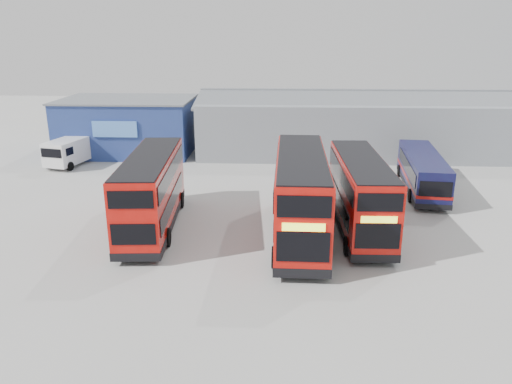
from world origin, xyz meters
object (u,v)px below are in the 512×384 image
Objects in this scene: double_decker_left at (152,193)px; double_decker_right at (360,195)px; maintenance_shed at (358,123)px; single_decker_blue at (422,173)px; office_block at (129,125)px; panel_van at (71,150)px; double_decker_centre at (301,198)px.

double_decker_right is at bearing 177.43° from double_decker_left.
maintenance_shed is 13.47m from single_decker_blue.
panel_van is at bearing -126.48° from office_block.
maintenance_shed is (22.00, 2.01, 0.02)m from office_block.
double_decker_right is at bearing 59.95° from single_decker_blue.
double_decker_right is (3.50, 1.30, -0.24)m from double_decker_centre.
double_decker_left is at bearing -125.21° from maintenance_shed.
office_block is 27.23m from single_decker_blue.
office_block is 0.40× the size of maintenance_shed.
office_block is 1.20× the size of double_decker_right.
panel_van is (-19.33, 15.23, -1.09)m from double_decker_centre.
double_decker_right is at bearing -18.43° from panel_van.
double_decker_left reaches higher than panel_van.
office_block is 25.57m from double_decker_centre.
single_decker_blue is at bearing 52.80° from double_decker_right.
maintenance_shed is 5.39× the size of panel_van.
office_block is 1.20× the size of single_decker_blue.
double_decker_left is at bearing 174.40° from double_decker_centre.
double_decker_left is (6.99, -19.26, -0.38)m from office_block.
double_decker_centre is at bearing -160.87° from double_decker_right.
double_decker_centre reaches higher than panel_van.
single_decker_blue is at bearing 45.70° from double_decker_centre.
maintenance_shed reaches higher than office_block.
double_decker_left is 1.88× the size of panel_van.
double_decker_centre is (8.63, -0.98, 0.18)m from double_decker_left.
office_block reaches higher than double_decker_centre.
maintenance_shed is 23.15m from double_decker_centre.
maintenance_shed is at bearing 5.21° from office_block.
office_block reaches higher than panel_van.
single_decker_blue is at bearing 0.94° from panel_van.
double_decker_right is 9.74m from single_decker_blue.
panel_van is (-28.54, 6.09, -0.06)m from single_decker_blue.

